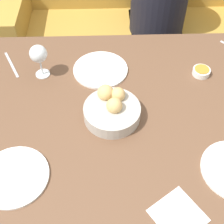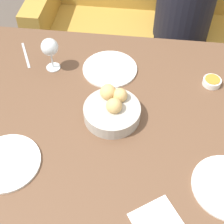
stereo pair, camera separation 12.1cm
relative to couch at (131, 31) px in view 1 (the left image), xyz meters
The scene contains 11 objects.
ground_plane 1.25m from the couch, 96.71° to the right, with size 10.00×10.00×0.00m, color #564C44.
dining_table 1.26m from the couch, 96.71° to the right, with size 1.51×1.10×0.76m.
couch is the anchor object (origin of this frame).
seated_person 0.27m from the couch, 44.72° to the right, with size 0.36×0.47×1.16m.
bread_basket 1.28m from the couch, 98.70° to the right, with size 0.22×0.22×0.11m.
plate_near_left 1.60m from the couch, 109.92° to the right, with size 0.24×0.24×0.01m.
plate_far_center 1.04m from the couch, 103.83° to the right, with size 0.25×0.25×0.01m.
wine_glass 1.18m from the couch, 117.42° to the right, with size 0.08×0.08×0.16m.
jam_bowl_honey 1.07m from the couch, 76.64° to the right, with size 0.08×0.08×0.03m.
knife_silver 1.15m from the couch, 126.44° to the right, with size 0.10×0.18×0.00m.
napkin 1.65m from the couch, 89.50° to the right, with size 0.20×0.20×0.00m.
Camera 1 is at (-0.06, -0.77, 1.72)m, focal length 50.00 mm.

